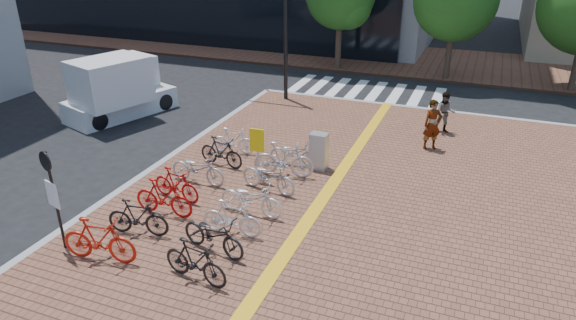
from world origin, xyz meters
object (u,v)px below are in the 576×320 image
at_px(bike_4, 198,169).
at_px(bike_5, 221,152).
at_px(bike_8, 213,234).
at_px(yellow_sign, 257,145).
at_px(utility_box, 319,151).
at_px(bike_11, 269,176).
at_px(bike_3, 176,184).
at_px(bike_12, 284,160).
at_px(bike_1, 138,217).
at_px(notice_sign, 52,189).
at_px(box_truck, 117,87).
at_px(bike_2, 164,198).
at_px(traffic_light_pole, 256,3).
at_px(bike_13, 294,153).
at_px(bike_7, 195,262).
at_px(bike_9, 232,218).
at_px(bike_10, 251,198).
at_px(pedestrian_a, 432,125).
at_px(pedestrian_b, 445,113).
at_px(bike_6, 233,141).
at_px(bike_0, 99,240).

xyz_separation_m(bike_4, bike_5, (0.08, 1.40, 0.01)).
distance_m(bike_8, yellow_sign, 4.16).
bearing_deg(utility_box, bike_11, -113.48).
relative_size(bike_3, bike_12, 0.84).
distance_m(bike_1, bike_3, 2.00).
bearing_deg(notice_sign, box_truck, 120.62).
bearing_deg(bike_2, utility_box, -35.97).
distance_m(bike_11, traffic_light_pole, 10.53).
bearing_deg(bike_1, bike_2, -12.48).
distance_m(bike_4, bike_13, 3.32).
xyz_separation_m(bike_4, bike_7, (2.48, -4.31, 0.02)).
relative_size(bike_5, bike_8, 0.90).
bearing_deg(bike_4, bike_9, -132.32).
relative_size(bike_10, bike_13, 1.15).
relative_size(bike_10, notice_sign, 0.71).
distance_m(bike_3, bike_11, 2.75).
distance_m(traffic_light_pole, box_truck, 7.13).
bearing_deg(pedestrian_a, bike_11, -158.83).
bearing_deg(bike_13, bike_12, 174.93).
relative_size(bike_10, box_truck, 0.38).
distance_m(bike_5, yellow_sign, 1.80).
relative_size(bike_4, traffic_light_pole, 0.30).
height_order(pedestrian_a, notice_sign, notice_sign).
relative_size(utility_box, traffic_light_pole, 0.20).
height_order(bike_12, utility_box, utility_box).
distance_m(bike_8, pedestrian_b, 11.37).
xyz_separation_m(bike_12, pedestrian_b, (4.37, 5.92, 0.22)).
relative_size(bike_3, yellow_sign, 0.95).
bearing_deg(pedestrian_b, yellow_sign, -137.36).
bearing_deg(bike_6, pedestrian_a, -75.17).
bearing_deg(bike_12, bike_4, 110.92).
xyz_separation_m(bike_11, pedestrian_a, (4.16, 5.18, 0.43)).
bearing_deg(bike_11, pedestrian_a, -29.18).
bearing_deg(traffic_light_pole, bike_1, -79.98).
bearing_deg(bike_4, bike_0, -179.13).
xyz_separation_m(bike_10, traffic_light_pole, (-4.47, 10.26, 3.79)).
bearing_deg(bike_3, bike_11, -48.87).
distance_m(bike_6, bike_7, 7.25).
height_order(bike_2, box_truck, box_truck).
xyz_separation_m(bike_13, pedestrian_b, (4.40, 4.95, 0.37)).
height_order(bike_0, utility_box, utility_box).
relative_size(bike_0, bike_9, 1.16).
height_order(bike_8, bike_12, bike_12).
relative_size(bike_5, bike_12, 0.86).
bearing_deg(bike_4, bike_11, -80.39).
distance_m(bike_3, bike_9, 2.65).
bearing_deg(bike_8, utility_box, 2.86).
xyz_separation_m(bike_11, bike_13, (0.03, 2.06, -0.06)).
bearing_deg(bike_2, yellow_sign, -28.85).
bearing_deg(bike_8, bike_0, 131.19).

